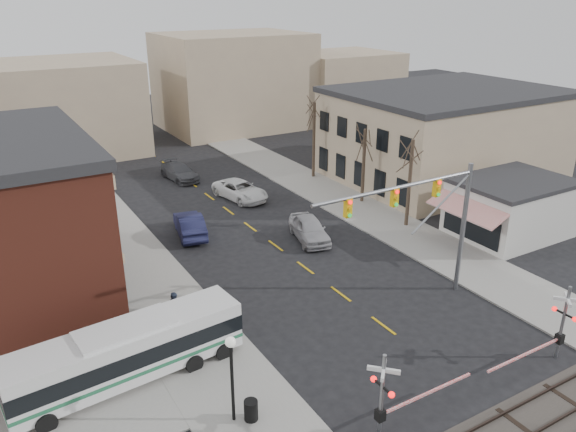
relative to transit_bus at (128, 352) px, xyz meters
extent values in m
plane|color=black|center=(13.18, -4.44, -1.60)|extent=(160.00, 160.00, 0.00)
cube|color=gray|center=(3.68, 15.56, -1.54)|extent=(5.00, 60.00, 0.12)
cube|color=gray|center=(22.68, 15.56, -1.54)|extent=(5.00, 60.00, 0.12)
cube|color=#2D231E|center=(13.18, -10.52, -1.48)|extent=(160.00, 0.08, 0.14)
cube|color=tan|center=(1.23, 11.56, 2.70)|extent=(0.10, 15.00, 0.50)
cube|color=tan|center=(1.23, 11.56, 6.80)|extent=(0.10, 15.00, 0.70)
cube|color=black|center=(1.23, 11.56, 0.20)|extent=(0.08, 13.00, 2.60)
cube|color=tan|center=(35.18, 15.56, 2.40)|extent=(20.00, 15.00, 8.00)
cube|color=#262628|center=(35.18, 15.56, 6.65)|extent=(20.30, 15.30, 0.50)
cube|color=beige|center=(29.18, 2.56, 0.40)|extent=(8.00, 6.00, 4.00)
cube|color=#262628|center=(29.18, 2.56, 2.55)|extent=(8.20, 6.20, 0.30)
cube|color=red|center=(24.38, 2.56, 1.40)|extent=(1.68, 6.00, 0.87)
cylinder|color=#382B21|center=(23.68, 7.56, 1.89)|extent=(0.28, 0.28, 6.75)
cylinder|color=#382B21|center=(23.98, 13.56, 1.67)|extent=(0.28, 0.28, 6.30)
cylinder|color=#382B21|center=(24.18, 21.56, 2.12)|extent=(0.28, 0.28, 7.20)
cube|color=silver|center=(0.00, 0.00, 0.02)|extent=(11.02, 3.37, 2.35)
cube|color=black|center=(0.00, 0.00, 0.16)|extent=(11.06, 3.41, 0.81)
cube|color=#216441|center=(0.00, 0.00, -0.56)|extent=(11.06, 3.41, 0.18)
cylinder|color=black|center=(0.00, 0.00, -1.15)|extent=(1.12, 2.42, 0.90)
cylinder|color=gray|center=(19.64, -1.48, 2.40)|extent=(0.28, 0.28, 8.00)
cylinder|color=gray|center=(14.31, -1.48, 5.90)|extent=(10.65, 0.20, 0.20)
cube|color=gold|center=(17.14, -1.48, 5.40)|extent=(0.35, 0.30, 1.00)
cube|color=gold|center=(14.14, -1.48, 5.40)|extent=(0.35, 0.30, 1.00)
cube|color=gold|center=(11.14, -1.48, 5.40)|extent=(0.35, 0.30, 1.00)
cylinder|color=gray|center=(7.74, -8.71, 0.40)|extent=(0.16, 0.16, 4.00)
cube|color=silver|center=(7.74, -8.71, 1.70)|extent=(1.00, 1.00, 0.18)
cube|color=silver|center=(7.74, -8.71, 1.70)|extent=(1.00, 1.00, 0.18)
sphere|color=#FF0C0C|center=(7.74, -9.26, 0.90)|extent=(0.26, 0.26, 0.26)
sphere|color=#FF0C0C|center=(7.74, -8.16, 0.90)|extent=(0.26, 0.26, 0.26)
cube|color=black|center=(7.74, -8.71, -0.50)|extent=(0.35, 0.35, 0.50)
cube|color=#FF0C0C|center=(10.34, -8.71, -0.50)|extent=(5.00, 0.10, 0.10)
cylinder|color=gray|center=(18.77, -9.02, 0.40)|extent=(0.16, 0.16, 4.00)
cube|color=silver|center=(18.77, -9.02, 1.70)|extent=(1.00, 1.00, 0.18)
cube|color=silver|center=(18.77, -9.02, 1.70)|extent=(1.00, 1.00, 0.18)
sphere|color=#FF0C0C|center=(18.77, -9.57, 0.90)|extent=(0.26, 0.26, 0.26)
sphere|color=#FF0C0C|center=(18.77, -8.47, 0.90)|extent=(0.26, 0.26, 0.26)
cube|color=black|center=(18.77, -9.02, -0.50)|extent=(0.35, 0.35, 0.50)
cube|color=#FF0C0C|center=(16.17, -9.02, -0.50)|extent=(5.00, 0.10, 0.10)
cylinder|color=black|center=(2.98, -4.91, 0.39)|extent=(0.14, 0.14, 3.74)
sphere|color=silver|center=(2.98, -4.91, 2.40)|extent=(0.44, 0.44, 0.44)
cylinder|color=black|center=(3.62, -5.28, -1.01)|extent=(0.60, 0.60, 0.93)
imported|color=#A2A1A5|center=(15.86, 9.27, -0.74)|extent=(3.23, 5.40, 1.72)
imported|color=#171939|center=(8.62, 14.47, -0.75)|extent=(2.83, 5.45, 1.71)
imported|color=white|center=(15.35, 19.67, -0.82)|extent=(3.63, 6.05, 1.57)
imported|color=#48494D|center=(12.69, 27.59, -0.84)|extent=(2.69, 5.44, 1.52)
imported|color=#514441|center=(4.36, 0.15, -0.53)|extent=(0.50, 0.72, 1.91)
imported|color=#2E3951|center=(3.55, 3.55, -0.58)|extent=(1.11, 1.06, 1.80)
camera|label=1|loc=(-4.63, -22.30, 15.43)|focal=35.00mm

